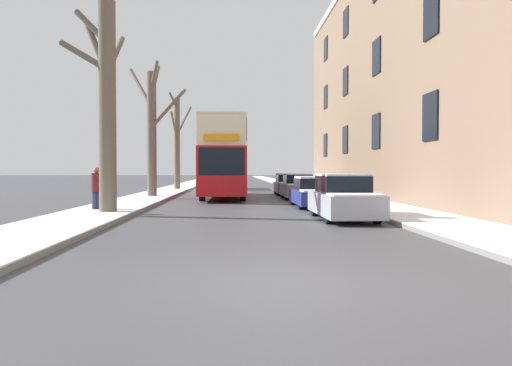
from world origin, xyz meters
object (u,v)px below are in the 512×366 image
(double_decker_bus, at_px, (224,155))
(oncoming_van, at_px, (218,174))
(bare_tree_left_1, at_px, (152,128))
(pedestrian_left_sidewalk, at_px, (97,188))
(parked_car_0, at_px, (343,199))
(parked_car_1, at_px, (316,193))
(bare_tree_left_0, at_px, (106,101))
(parked_car_2, at_px, (298,187))
(parked_car_3, at_px, (288,185))
(bare_tree_left_2, at_px, (177,142))

(double_decker_bus, bearing_deg, oncoming_van, 93.23)
(bare_tree_left_1, height_order, pedestrian_left_sidewalk, bare_tree_left_1)
(parked_car_0, distance_m, parked_car_1, 5.58)
(bare_tree_left_0, bearing_deg, bare_tree_left_1, 90.77)
(parked_car_2, height_order, pedestrian_left_sidewalk, pedestrian_left_sidewalk)
(double_decker_bus, bearing_deg, bare_tree_left_0, -108.86)
(parked_car_3, bearing_deg, parked_car_1, -90.00)
(bare_tree_left_2, xyz_separation_m, double_decker_bus, (3.90, -10.26, -1.38))
(bare_tree_left_2, bearing_deg, pedestrian_left_sidewalk, -91.88)
(bare_tree_left_0, bearing_deg, double_decker_bus, 71.14)
(parked_car_0, relative_size, oncoming_van, 0.77)
(bare_tree_left_1, bearing_deg, parked_car_2, -6.23)
(parked_car_0, bearing_deg, parked_car_1, 90.00)
(bare_tree_left_1, relative_size, pedestrian_left_sidewalk, 4.61)
(bare_tree_left_1, xyz_separation_m, parked_car_1, (8.32, -7.10, -3.44))
(parked_car_0, height_order, parked_car_2, parked_car_0)
(double_decker_bus, distance_m, parked_car_3, 5.74)
(parked_car_3, bearing_deg, pedestrian_left_sidewalk, -122.02)
(parked_car_1, bearing_deg, bare_tree_left_0, -154.92)
(bare_tree_left_1, height_order, double_decker_bus, bare_tree_left_1)
(oncoming_van, relative_size, pedestrian_left_sidewalk, 3.28)
(parked_car_2, bearing_deg, parked_car_0, -90.00)
(oncoming_van, distance_m, pedestrian_left_sidewalk, 24.81)
(bare_tree_left_0, bearing_deg, parked_car_3, 61.45)
(parked_car_2, bearing_deg, pedestrian_left_sidewalk, -134.13)
(bare_tree_left_2, bearing_deg, double_decker_bus, -69.19)
(oncoming_van, height_order, pedestrian_left_sidewalk, oncoming_van)
(bare_tree_left_1, relative_size, parked_car_3, 1.86)
(oncoming_van, bearing_deg, parked_car_3, -64.44)
(parked_car_0, bearing_deg, parked_car_2, 90.00)
(bare_tree_left_1, xyz_separation_m, double_decker_bus, (4.11, 0.67, -1.54))
(double_decker_bus, bearing_deg, parked_car_3, 39.11)
(bare_tree_left_1, relative_size, oncoming_van, 1.41)
(pedestrian_left_sidewalk, bearing_deg, bare_tree_left_2, 73.37)
(bare_tree_left_1, xyz_separation_m, parked_car_3, (8.32, 4.09, -3.41))
(bare_tree_left_1, height_order, parked_car_3, bare_tree_left_1)
(bare_tree_left_0, distance_m, parked_car_1, 9.67)
(bare_tree_left_1, bearing_deg, bare_tree_left_2, 88.92)
(bare_tree_left_2, relative_size, parked_car_2, 1.92)
(bare_tree_left_0, xyz_separation_m, bare_tree_left_2, (0.06, 21.85, -0.19))
(bare_tree_left_0, xyz_separation_m, double_decker_bus, (3.96, 11.59, -1.57))
(parked_car_1, height_order, oncoming_van, oncoming_van)
(parked_car_2, bearing_deg, oncoming_van, 107.92)
(pedestrian_left_sidewalk, bearing_deg, parked_car_0, -31.85)
(parked_car_0, bearing_deg, oncoming_van, 100.40)
(bare_tree_left_2, distance_m, parked_car_1, 20.04)
(double_decker_bus, height_order, parked_car_1, double_decker_bus)
(bare_tree_left_2, height_order, double_decker_bus, bare_tree_left_2)
(parked_car_0, distance_m, parked_car_2, 11.78)
(parked_car_1, bearing_deg, parked_car_2, 90.00)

